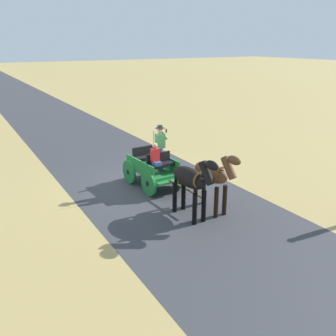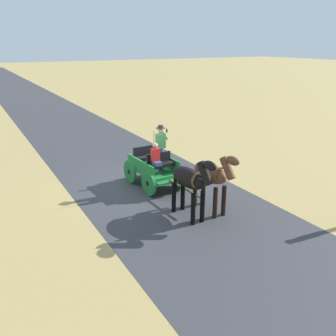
# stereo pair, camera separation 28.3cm
# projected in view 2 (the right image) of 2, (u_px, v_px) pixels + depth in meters

# --- Properties ---
(ground_plane) EXTENTS (200.00, 200.00, 0.00)m
(ground_plane) POSITION_uv_depth(u_px,v_px,m) (145.00, 182.00, 15.10)
(ground_plane) COLOR tan
(road_surface) EXTENTS (6.08, 160.00, 0.01)m
(road_surface) POSITION_uv_depth(u_px,v_px,m) (145.00, 182.00, 15.10)
(road_surface) COLOR #38383D
(road_surface) RESTS_ON ground
(horse_drawn_carriage) EXTENTS (1.53, 4.51, 2.50)m
(horse_drawn_carriage) POSITION_uv_depth(u_px,v_px,m) (154.00, 167.00, 14.45)
(horse_drawn_carriage) COLOR #1E7233
(horse_drawn_carriage) RESTS_ON ground
(horse_near_side) EXTENTS (0.65, 2.13, 2.21)m
(horse_near_side) POSITION_uv_depth(u_px,v_px,m) (212.00, 175.00, 12.09)
(horse_near_side) COLOR brown
(horse_near_side) RESTS_ON ground
(horse_off_side) EXTENTS (0.65, 2.13, 2.21)m
(horse_off_side) POSITION_uv_depth(u_px,v_px,m) (190.00, 180.00, 11.64)
(horse_off_side) COLOR black
(horse_off_side) RESTS_ON ground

